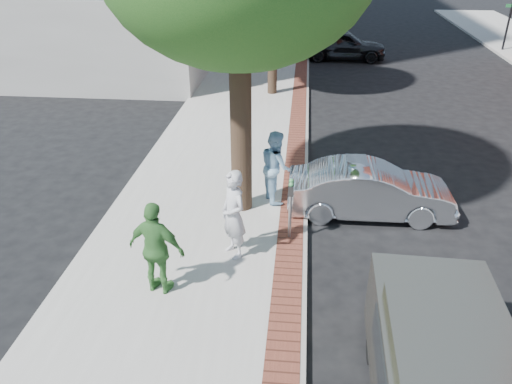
# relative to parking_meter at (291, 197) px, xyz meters

# --- Properties ---
(ground) EXTENTS (120.00, 120.00, 0.00)m
(ground) POSITION_rel_parking_meter_xyz_m (-0.68, -0.58, -1.21)
(ground) COLOR black
(ground) RESTS_ON ground
(sidewalk) EXTENTS (5.00, 60.00, 0.15)m
(sidewalk) POSITION_rel_parking_meter_xyz_m (-2.18, 7.42, -1.13)
(sidewalk) COLOR #9E9991
(sidewalk) RESTS_ON ground
(brick_strip) EXTENTS (0.60, 60.00, 0.01)m
(brick_strip) POSITION_rel_parking_meter_xyz_m (0.02, 7.42, -1.05)
(brick_strip) COLOR brown
(brick_strip) RESTS_ON sidewalk
(curb) EXTENTS (0.10, 60.00, 0.15)m
(curb) POSITION_rel_parking_meter_xyz_m (0.37, 7.42, -1.13)
(curb) COLOR gray
(curb) RESTS_ON ground
(office_base) EXTENTS (18.20, 22.20, 4.00)m
(office_base) POSITION_rel_parking_meter_xyz_m (-13.68, 21.42, 0.79)
(office_base) COLOR gray
(office_base) RESTS_ON ground
(signal_near) EXTENTS (0.70, 0.15, 3.80)m
(signal_near) POSITION_rel_parking_meter_xyz_m (0.22, 21.42, 1.05)
(signal_near) COLOR black
(signal_near) RESTS_ON ground
(signal_far) EXTENTS (0.70, 0.15, 3.80)m
(signal_far) POSITION_rel_parking_meter_xyz_m (11.82, 21.42, 1.05)
(signal_far) COLOR black
(signal_far) RESTS_ON ground
(parking_meter) EXTENTS (0.12, 0.32, 1.47)m
(parking_meter) POSITION_rel_parking_meter_xyz_m (0.00, 0.00, 0.00)
(parking_meter) COLOR gray
(parking_meter) RESTS_ON sidewalk
(person_gray) EXTENTS (0.83, 0.88, 2.02)m
(person_gray) POSITION_rel_parking_meter_xyz_m (-1.19, -0.82, -0.05)
(person_gray) COLOR #BDBCC2
(person_gray) RESTS_ON sidewalk
(person_officer) EXTENTS (1.01, 1.13, 1.91)m
(person_officer) POSITION_rel_parking_meter_xyz_m (-0.45, 1.82, -0.10)
(person_officer) COLOR #8FBDDD
(person_officer) RESTS_ON sidewalk
(person_green) EXTENTS (1.24, 0.74, 1.97)m
(person_green) POSITION_rel_parking_meter_xyz_m (-2.49, -2.18, -0.07)
(person_green) COLOR #407F39
(person_green) RESTS_ON sidewalk
(sedan_silver) EXTENTS (4.17, 1.52, 1.36)m
(sedan_silver) POSITION_rel_parking_meter_xyz_m (1.97, 1.51, -0.52)
(sedan_silver) COLOR silver
(sedan_silver) RESTS_ON ground
(bg_car) EXTENTS (4.83, 1.97, 1.64)m
(bg_car) POSITION_rel_parking_meter_xyz_m (2.20, 18.58, -0.39)
(bg_car) COLOR black
(bg_car) RESTS_ON ground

